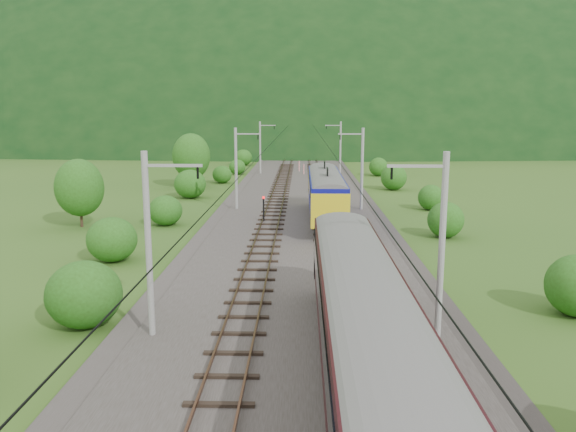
{
  "coord_description": "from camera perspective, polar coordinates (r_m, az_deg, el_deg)",
  "views": [
    {
      "loc": [
        0.33,
        -23.02,
        9.93
      ],
      "look_at": [
        -0.66,
        15.92,
        2.6
      ],
      "focal_mm": 35.0,
      "sensor_mm": 36.0,
      "label": 1
    }
  ],
  "objects": [
    {
      "name": "vegetation_right",
      "position": [
        43.8,
        17.15,
        -1.16
      ],
      "size": [
        6.31,
        103.14,
        2.94
      ],
      "color": "#254E15",
      "rests_on": "ground"
    },
    {
      "name": "catenary_right",
      "position": [
        55.59,
        7.46,
        4.96
      ],
      "size": [
        2.54,
        192.28,
        8.0
      ],
      "color": "gray",
      "rests_on": "railbed"
    },
    {
      "name": "track_right",
      "position": [
        34.44,
        4.87,
        -5.5
      ],
      "size": [
        2.4,
        220.0,
        0.27
      ],
      "color": "brown",
      "rests_on": "railbed"
    },
    {
      "name": "track_left",
      "position": [
        34.48,
        -3.15,
        -5.45
      ],
      "size": [
        2.4,
        220.0,
        0.27
      ],
      "color": "brown",
      "rests_on": "railbed"
    },
    {
      "name": "signal",
      "position": [
        49.45,
        -2.5,
        0.97
      ],
      "size": [
        0.25,
        0.25,
        2.24
      ],
      "color": "black",
      "rests_on": "railbed"
    },
    {
      "name": "overhead_wires",
      "position": [
        33.14,
        0.89,
        5.76
      ],
      "size": [
        4.83,
        198.0,
        0.03
      ],
      "color": "black",
      "rests_on": "ground"
    },
    {
      "name": "mountain_ridge",
      "position": [
        344.85,
        -19.18,
        8.43
      ],
      "size": [
        336.0,
        280.0,
        132.0
      ],
      "primitive_type": "ellipsoid",
      "color": "black",
      "rests_on": "ground"
    },
    {
      "name": "catenary_left",
      "position": [
        55.66,
        -5.22,
        5.02
      ],
      "size": [
        2.54,
        192.28,
        8.0
      ],
      "color": "gray",
      "rests_on": "railbed"
    },
    {
      "name": "mountain_main",
      "position": [
        283.19,
        1.4,
        8.65
      ],
      "size": [
        504.0,
        360.0,
        244.0
      ],
      "primitive_type": "ellipsoid",
      "color": "black",
      "rests_on": "ground"
    },
    {
      "name": "ground",
      "position": [
        25.07,
        0.61,
        -12.68
      ],
      "size": [
        600.0,
        600.0,
        0.0
      ],
      "primitive_type": "plane",
      "color": "#295019",
      "rests_on": "ground"
    },
    {
      "name": "hazard_post_far",
      "position": [
        86.64,
        1.62,
        4.78
      ],
      "size": [
        0.16,
        0.16,
        1.53
      ],
      "primitive_type": "cylinder",
      "color": "red",
      "rests_on": "railbed"
    },
    {
      "name": "vegetation_left",
      "position": [
        38.98,
        -18.91,
        -0.64
      ],
      "size": [
        13.34,
        144.64,
        7.06
      ],
      "color": "#254E15",
      "rests_on": "ground"
    },
    {
      "name": "hazard_post_near",
      "position": [
        90.68,
        1.14,
        5.09
      ],
      "size": [
        0.18,
        0.18,
        1.66
      ],
      "primitive_type": "cylinder",
      "color": "red",
      "rests_on": "railbed"
    },
    {
      "name": "railbed",
      "position": [
        34.44,
        0.86,
        -5.84
      ],
      "size": [
        14.0,
        220.0,
        0.3
      ],
      "primitive_type": "cube",
      "color": "#38332D",
      "rests_on": "ground"
    }
  ]
}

